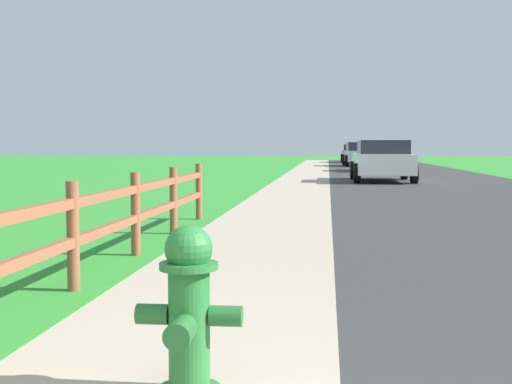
{
  "coord_description": "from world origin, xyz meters",
  "views": [
    {
      "loc": [
        -0.08,
        -1.46,
        1.28
      ],
      "look_at": [
        -1.01,
        7.43,
        0.67
      ],
      "focal_mm": 47.92,
      "sensor_mm": 36.0,
      "label": 1
    }
  ],
  "objects_px": {
    "parked_car_beige": "(381,156)",
    "parked_car_silver": "(360,154)",
    "parked_car_blue": "(354,153)",
    "parked_suv_white": "(382,160)",
    "fire_hydrant": "(189,308)"
  },
  "relations": [
    {
      "from": "parked_car_beige",
      "to": "parked_car_silver",
      "type": "height_order",
      "value": "parked_car_silver"
    },
    {
      "from": "parked_car_beige",
      "to": "parked_car_blue",
      "type": "xyz_separation_m",
      "value": [
        -0.61,
        18.6,
        -0.03
      ]
    },
    {
      "from": "parked_car_beige",
      "to": "parked_suv_white",
      "type": "bearing_deg",
      "value": -94.04
    },
    {
      "from": "parked_suv_white",
      "to": "parked_car_beige",
      "type": "xyz_separation_m",
      "value": [
        0.71,
        10.02,
        -0.01
      ]
    },
    {
      "from": "parked_suv_white",
      "to": "parked_car_blue",
      "type": "bearing_deg",
      "value": 89.81
    },
    {
      "from": "parked_car_silver",
      "to": "parked_car_blue",
      "type": "xyz_separation_m",
      "value": [
        0.04,
        9.9,
        -0.05
      ]
    },
    {
      "from": "parked_car_blue",
      "to": "parked_car_beige",
      "type": "bearing_deg",
      "value": -88.11
    },
    {
      "from": "parked_suv_white",
      "to": "parked_car_silver",
      "type": "height_order",
      "value": "parked_car_silver"
    },
    {
      "from": "parked_car_beige",
      "to": "parked_car_blue",
      "type": "relative_size",
      "value": 1.02
    },
    {
      "from": "parked_car_silver",
      "to": "parked_car_beige",
      "type": "bearing_deg",
      "value": -85.73
    },
    {
      "from": "fire_hydrant",
      "to": "parked_car_blue",
      "type": "xyz_separation_m",
      "value": [
        2.75,
        50.14,
        0.27
      ]
    },
    {
      "from": "fire_hydrant",
      "to": "parked_car_silver",
      "type": "bearing_deg",
      "value": 86.14
    },
    {
      "from": "parked_car_blue",
      "to": "parked_suv_white",
      "type": "bearing_deg",
      "value": -90.19
    },
    {
      "from": "parked_suv_white",
      "to": "parked_car_silver",
      "type": "bearing_deg",
      "value": 89.82
    },
    {
      "from": "parked_car_beige",
      "to": "parked_car_blue",
      "type": "height_order",
      "value": "parked_car_beige"
    }
  ]
}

